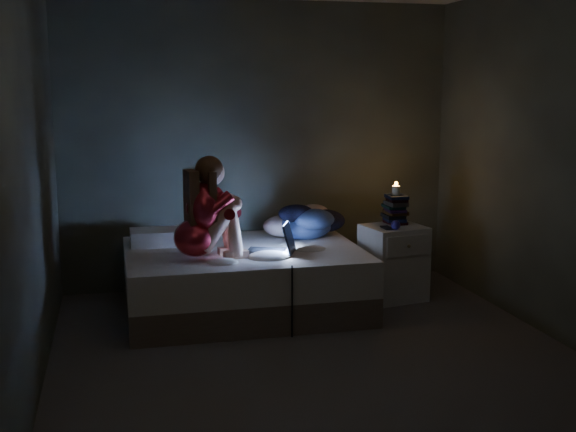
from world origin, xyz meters
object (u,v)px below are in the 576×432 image
object	(u,v)px
candle	(396,190)
woman	(194,208)
nightstand	(393,262)
phone	(384,227)
bed	(244,280)
laptop	(270,237)

from	to	relation	value
candle	woman	bearing A→B (deg)	-167.98
woman	candle	world-z (taller)	woman
nightstand	phone	size ratio (longest dim) A/B	4.64
phone	candle	bearing A→B (deg)	52.92
candle	phone	bearing A→B (deg)	-136.08
bed	candle	bearing A→B (deg)	4.48
bed	candle	size ratio (longest dim) A/B	23.83
candle	phone	distance (m)	0.37
nightstand	phone	xyz separation A→B (m)	(-0.12, -0.07, 0.33)
candle	phone	world-z (taller)	candle
bed	nightstand	xyz separation A→B (m)	(1.33, 0.02, 0.06)
laptop	phone	bearing A→B (deg)	31.64
woman	nightstand	world-z (taller)	woman
woman	nightstand	xyz separation A→B (m)	(1.75, 0.30, -0.60)
bed	woman	bearing A→B (deg)	-147.19
bed	phone	bearing A→B (deg)	-2.15
bed	laptop	world-z (taller)	laptop
bed	phone	size ratio (longest dim) A/B	13.62
candle	phone	size ratio (longest dim) A/B	0.57
nightstand	woman	bearing A→B (deg)	179.39
laptop	candle	bearing A→B (deg)	37.47
nightstand	phone	bearing A→B (deg)	-160.38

